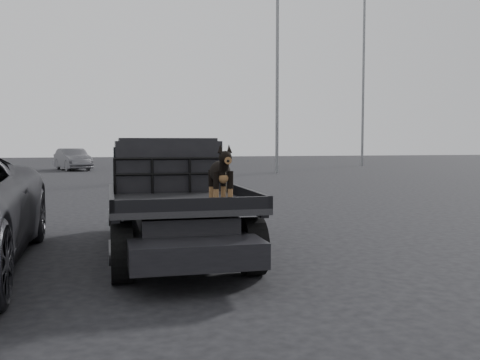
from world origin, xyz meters
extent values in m
plane|color=black|center=(0.00, 0.00, 0.00)|extent=(120.00, 120.00, 0.00)
imported|color=#504F54|center=(-3.03, 28.93, 0.68)|extent=(2.66, 4.38, 1.36)
imported|color=#45454A|center=(3.49, 33.94, 0.82)|extent=(4.87, 6.03, 1.64)
cylinder|color=slate|center=(8.42, 22.61, 6.15)|extent=(0.18, 0.18, 12.31)
cylinder|color=slate|center=(17.51, 30.21, 7.14)|extent=(0.18, 0.18, 14.27)
camera|label=1|loc=(-0.82, -6.22, 1.72)|focal=40.00mm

